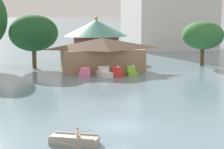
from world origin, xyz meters
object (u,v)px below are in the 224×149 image
rowboat_with_rower (74,140)px  pedal_boat_red (117,73)px  boathouse (102,54)px  shoreline_tree_mid (34,33)px  pedal_boat_white (104,73)px  pedal_boat_lime (131,72)px  green_roof_pavilion (96,37)px  background_building_block (168,16)px  shoreline_tree_right (203,35)px  pedal_boat_pink (85,73)px

rowboat_with_rower → pedal_boat_red: 30.87m
boathouse → shoreline_tree_mid: size_ratio=1.52×
pedal_boat_white → pedal_boat_red: size_ratio=1.33×
rowboat_with_rower → pedal_boat_lime: (13.10, 29.60, 0.26)m
pedal_boat_lime → green_roof_pavilion: (-1.32, 20.17, 4.18)m
shoreline_tree_mid → background_building_block: 48.63m
pedal_boat_lime → boathouse: 6.75m
shoreline_tree_mid → green_roof_pavilion: bearing=33.0°
shoreline_tree_right → pedal_boat_lime: bearing=-153.9°
green_roof_pavilion → shoreline_tree_right: bearing=-36.0°
rowboat_with_rower → background_building_block: bearing=-90.4°
green_roof_pavilion → shoreline_tree_mid: shoreline_tree_mid is taller
green_roof_pavilion → shoreline_tree_mid: size_ratio=1.38×
pedal_boat_pink → shoreline_tree_mid: size_ratio=0.33×
pedal_boat_lime → shoreline_tree_mid: (-14.03, 11.92, 5.49)m
rowboat_with_rower → background_building_block: 81.69m
rowboat_with_rower → pedal_boat_white: bearing=-80.7°
pedal_boat_red → boathouse: (-0.95, 6.05, 2.28)m
shoreline_tree_mid → background_building_block: size_ratio=0.42×
boathouse → background_building_block: 46.47m
boathouse → shoreline_tree_right: 19.44m
boathouse → pedal_boat_white: bearing=-99.4°
pedal_boat_red → pedal_boat_white: bearing=-86.7°
rowboat_with_rower → pedal_boat_red: pedal_boat_red is taller
boathouse → shoreline_tree_right: bearing=6.9°
rowboat_with_rower → shoreline_tree_right: bearing=-101.6°
boathouse → shoreline_tree_right: size_ratio=1.74×
pedal_boat_lime → pedal_boat_white: bearing=-83.0°
green_roof_pavilion → shoreline_tree_right: (17.10, -12.45, 0.75)m
shoreline_tree_right → background_building_block: (7.42, 35.36, 3.32)m
pedal_boat_white → pedal_boat_red: pedal_boat_white is taller
rowboat_with_rower → pedal_boat_pink: size_ratio=1.23×
rowboat_with_rower → background_building_block: size_ratio=0.17×
boathouse → pedal_boat_lime: bearing=-58.3°
boathouse → shoreline_tree_mid: 12.93m
pedal_boat_white → shoreline_tree_mid: shoreline_tree_mid is taller
pedal_boat_lime → green_roof_pavilion: 20.64m
pedal_boat_white → boathouse: 6.46m
pedal_boat_pink → pedal_boat_lime: 7.10m
pedal_boat_lime → shoreline_tree_mid: shoreline_tree_mid is taller
pedal_boat_pink → shoreline_tree_mid: shoreline_tree_mid is taller
pedal_boat_lime → background_building_block: bearing=151.2°
rowboat_with_rower → pedal_boat_white: (8.77, 29.03, 0.30)m
background_building_block → boathouse: bearing=-125.2°
pedal_boat_pink → boathouse: 6.72m
pedal_boat_pink → pedal_boat_lime: size_ratio=1.34×
pedal_boat_white → background_building_block: 52.26m
pedal_boat_white → pedal_boat_lime: (4.33, 0.57, -0.04)m
rowboat_with_rower → shoreline_tree_mid: (-0.93, 41.53, 5.75)m
pedal_boat_red → pedal_boat_lime: size_ratio=1.06×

